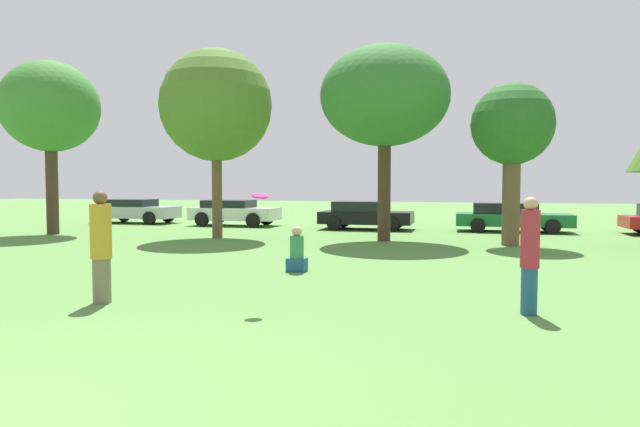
% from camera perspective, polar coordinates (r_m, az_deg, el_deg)
% --- Properties ---
extents(person_thrower, '(0.34, 0.34, 1.86)m').
position_cam_1_polar(person_thrower, '(9.69, -21.93, -3.20)').
color(person_thrower, '#726651').
rests_on(person_thrower, ground).
extents(person_catcher, '(0.28, 0.28, 1.78)m').
position_cam_1_polar(person_catcher, '(8.77, 21.11, -4.00)').
color(person_catcher, navy).
rests_on(person_catcher, ground).
extents(frisbee, '(0.27, 0.26, 0.12)m').
position_cam_1_polar(frisbee, '(8.72, -6.30, 1.85)').
color(frisbee, '#F21E72').
extents(bystander_sitting, '(0.42, 0.35, 1.03)m').
position_cam_1_polar(bystander_sitting, '(12.31, -2.44, -4.10)').
color(bystander_sitting, navy).
rests_on(bystander_sitting, ground).
extents(tree_0, '(3.74, 3.74, 6.79)m').
position_cam_1_polar(tree_0, '(24.18, -26.41, 9.87)').
color(tree_0, '#473323').
rests_on(tree_0, ground).
extents(tree_1, '(4.09, 4.09, 6.90)m').
position_cam_1_polar(tree_1, '(20.61, -10.81, 10.98)').
color(tree_1, brown).
rests_on(tree_1, ground).
extents(tree_2, '(4.46, 4.46, 6.75)m').
position_cam_1_polar(tree_2, '(19.31, 6.79, 12.02)').
color(tree_2, '#473323').
rests_on(tree_2, ground).
extents(tree_3, '(2.61, 2.61, 5.21)m').
position_cam_1_polar(tree_3, '(18.68, 19.49, 8.45)').
color(tree_3, brown).
rests_on(tree_3, ground).
extents(parked_car_silver, '(4.29, 2.00, 1.22)m').
position_cam_1_polar(parked_car_silver, '(29.46, -18.81, 0.32)').
color(parked_car_silver, '#B2B2B7').
rests_on(parked_car_silver, ground).
extents(parked_car_white, '(4.20, 1.98, 1.23)m').
position_cam_1_polar(parked_car_white, '(26.39, -9.04, 0.18)').
color(parked_car_white, silver).
rests_on(parked_car_white, ground).
extents(parked_car_black, '(4.04, 2.11, 1.24)m').
position_cam_1_polar(parked_car_black, '(23.97, 4.69, -0.12)').
color(parked_car_black, black).
rests_on(parked_car_black, ground).
extents(parked_car_green, '(4.63, 2.01, 1.20)m').
position_cam_1_polar(parked_car_green, '(24.07, 19.32, -0.31)').
color(parked_car_green, '#196633').
rests_on(parked_car_green, ground).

